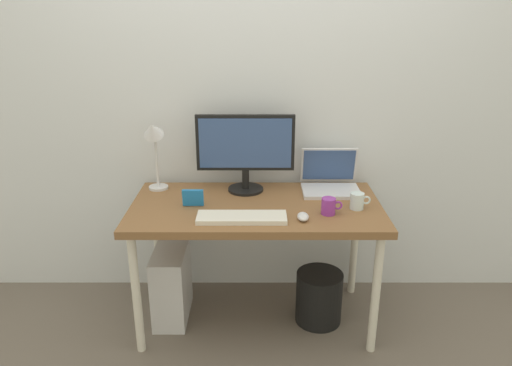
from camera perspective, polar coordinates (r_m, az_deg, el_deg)
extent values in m
plane|color=#665B51|center=(2.91, 0.00, -15.54)|extent=(6.00, 6.00, 0.00)
cube|color=silver|center=(2.79, 0.01, 11.93)|extent=(4.40, 0.04, 2.60)
cube|color=brown|center=(2.57, 0.00, -2.93)|extent=(1.32, 0.68, 0.04)
cylinder|color=silver|center=(2.57, -13.89, -12.61)|extent=(0.04, 0.04, 0.67)
cylinder|color=silver|center=(2.56, 13.88, -12.63)|extent=(0.04, 0.04, 0.67)
cylinder|color=silver|center=(3.04, -11.49, -6.99)|extent=(0.04, 0.04, 0.67)
cylinder|color=silver|center=(3.03, 11.51, -7.01)|extent=(0.04, 0.04, 0.67)
cylinder|color=black|center=(2.76, -1.22, -0.72)|extent=(0.20, 0.20, 0.01)
cylinder|color=black|center=(2.73, -1.23, 0.49)|extent=(0.04, 0.04, 0.11)
cube|color=black|center=(2.67, -1.26, 4.76)|extent=(0.54, 0.03, 0.31)
cube|color=#334C7F|center=(2.66, -1.27, 4.67)|extent=(0.51, 0.01, 0.28)
cube|color=silver|center=(2.75, 8.81, -0.96)|extent=(0.32, 0.22, 0.02)
cube|color=silver|center=(2.83, 8.56, 2.12)|extent=(0.32, 0.05, 0.21)
cube|color=#334C7F|center=(2.82, 8.58, 2.09)|extent=(0.30, 0.04, 0.18)
cylinder|color=silver|center=(2.84, -11.38, -0.49)|extent=(0.11, 0.11, 0.01)
cylinder|color=silver|center=(2.79, -11.60, 2.64)|extent=(0.02, 0.02, 0.31)
cone|color=silver|center=(2.70, -12.04, 6.14)|extent=(0.11, 0.14, 0.13)
cube|color=silver|center=(2.38, -1.69, -4.08)|extent=(0.44, 0.14, 0.02)
ellipsoid|color=silver|center=(2.39, 5.54, -3.96)|extent=(0.06, 0.09, 0.03)
cylinder|color=purple|center=(2.46, 8.51, -2.72)|extent=(0.07, 0.07, 0.08)
torus|color=purple|center=(2.46, 9.62, -2.62)|extent=(0.05, 0.01, 0.05)
cylinder|color=silver|center=(2.55, 11.79, -2.08)|extent=(0.07, 0.07, 0.09)
torus|color=silver|center=(2.56, 12.83, -1.99)|extent=(0.05, 0.01, 0.05)
cube|color=#1E72BF|center=(2.54, -7.42, -1.72)|extent=(0.11, 0.03, 0.09)
cube|color=silver|center=(2.86, -9.89, -11.60)|extent=(0.18, 0.36, 0.42)
cylinder|color=black|center=(2.83, 7.40, -13.17)|extent=(0.26, 0.26, 0.30)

